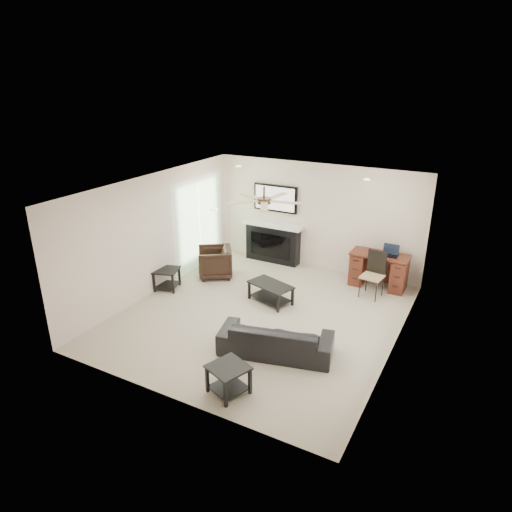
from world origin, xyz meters
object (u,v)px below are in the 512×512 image
Objects in this scene: coffee_table at (271,293)px; desk at (379,270)px; armchair at (215,262)px; sofa at (276,338)px; fireplace_unit at (273,224)px.

coffee_table is 2.48m from desk.
desk is (3.43, 1.22, 0.04)m from armchair.
sofa is 4.09m from fireplace_unit.
coffee_table is at bearing -134.34° from desk.
fireplace_unit reaches higher than desk.
sofa is 2.48× the size of armchair.
sofa is 3.47m from desk.
fireplace_unit is (0.75, 1.44, 0.61)m from armchair.
sofa is at bearing -103.82° from desk.
coffee_table is 0.47× the size of fireplace_unit.
fireplace_unit reaches higher than armchair.
armchair is at bearing -179.93° from coffee_table.
armchair is 1.79m from coffee_table.
desk is at bearing 63.66° from coffee_table.
coffee_table is (-0.90, 1.60, -0.07)m from sofa.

